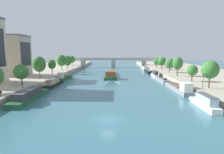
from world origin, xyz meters
The scene contains 31 objects.
ground_plane centered at (0.00, 0.00, 0.00)m, with size 400.00×400.00×0.00m, color #386B7A.
quay_left centered at (-39.13, 55.00, 0.91)m, with size 36.00×170.00×1.81m, color #B2A893.
quay_right centered at (39.13, 55.00, 0.91)m, with size 36.00×170.00×1.81m, color #B2A893.
barge_midriver centered at (-0.86, 50.55, 0.94)m, with size 5.82×24.87×3.25m.
wake_behind_barge centered at (0.08, 35.68, 0.01)m, with size 5.60×5.95×0.03m.
moored_boat_left_downstream centered at (-18.56, 11.77, 1.08)m, with size 3.51×16.17×2.60m.
moored_boat_left_second centered at (-18.64, 28.23, 1.00)m, with size 2.45×12.71×2.39m.
moored_boat_left_gap_after centered at (-19.05, 41.77, 0.94)m, with size 2.71×13.69×3.24m.
moored_boat_right_end centered at (18.91, 6.64, 1.13)m, with size 2.05×10.16×2.71m.
moored_boat_right_second centered at (19.25, 21.71, 0.93)m, with size 3.41×16.37×3.17m.
moored_boat_right_near centered at (18.57, 37.95, 0.64)m, with size 2.65×11.87×2.31m.
moored_boat_right_gap_after centered at (18.70, 50.48, 1.14)m, with size 2.11×10.90×2.74m.
moored_boat_right_midway centered at (18.77, 65.89, 0.64)m, with size 2.92×13.05×2.32m.
moored_boat_right_upstream centered at (19.02, 81.07, 0.90)m, with size 2.93×13.01×2.15m.
tree_left_distant centered at (-24.82, 20.76, 5.47)m, with size 4.00×4.00×5.75m.
tree_left_far centered at (-25.22, 33.76, 6.66)m, with size 4.46×4.46×7.56m.
tree_left_by_lamp centered at (-25.05, 45.59, 5.78)m, with size 3.34×3.34×5.97m.
tree_left_end_of_row centered at (-25.07, 59.31, 6.69)m, with size 4.69×4.69×7.69m.
tree_left_midway centered at (-24.87, 69.42, 6.09)m, with size 4.47×4.47×7.11m.
tree_left_third centered at (-25.67, 83.06, 6.20)m, with size 3.68×3.68×6.66m.
tree_right_distant centered at (25.04, 17.27, 6.50)m, with size 4.22×4.22×7.01m.
tree_right_midway centered at (25.18, 27.84, 5.25)m, with size 3.28×3.28×5.10m.
tree_right_end_of_row centered at (24.96, 40.51, 6.60)m, with size 3.89×3.89×7.20m.
tree_right_far centered at (25.40, 51.56, 5.74)m, with size 4.09×4.09×6.15m.
tree_right_third centered at (25.09, 64.22, 6.09)m, with size 4.23×4.23×6.52m.
tree_right_past_mid centered at (25.29, 76.16, 5.37)m, with size 3.87×3.87×5.54m.
lamppost_left_bank centered at (-22.53, 16.63, 4.28)m, with size 0.28×0.28×4.48m.
lamppost_right_bank centered at (22.96, 16.18, 4.15)m, with size 0.28×0.28×4.24m.
building_left_corner centered at (-39.83, 40.76, 9.57)m, with size 13.81×9.86×15.48m.
bridge_far centered at (0.00, 96.29, 4.38)m, with size 66.27×4.40×6.77m.
person_on_quay centered at (-22.00, 6.97, 2.74)m, with size 0.35×0.46×1.62m.
Camera 1 is at (1.14, -27.92, 11.02)m, focal length 28.71 mm.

